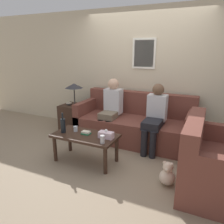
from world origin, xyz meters
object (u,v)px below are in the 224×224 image
at_px(wine_bottle, 63,125).
at_px(person_left, 111,107).
at_px(teddy_bear, 167,175).
at_px(drinking_glass, 76,129).
at_px(couch_side, 216,167).
at_px(coffee_table, 85,139).
at_px(couch_main, 135,125).
at_px(person_right, 155,115).

xyz_separation_m(wine_bottle, person_left, (0.35, 1.10, 0.09)).
bearing_deg(teddy_bear, drinking_glass, 174.80).
bearing_deg(person_left, couch_side, -26.02).
bearing_deg(drinking_glass, wine_bottle, -141.12).
relative_size(couch_side, coffee_table, 1.18).
bearing_deg(drinking_glass, person_left, 78.60).
bearing_deg(person_left, teddy_bear, -39.08).
bearing_deg(couch_main, person_right, -27.19).
distance_m(couch_main, couch_side, 1.85).
bearing_deg(teddy_bear, couch_side, 15.46).
relative_size(coffee_table, person_right, 0.87).
relative_size(couch_side, person_left, 1.01).
xyz_separation_m(couch_side, person_right, (-1.04, 0.85, 0.33)).
distance_m(couch_main, person_right, 0.61).
xyz_separation_m(couch_main, person_right, (0.46, -0.23, 0.33)).
xyz_separation_m(couch_main, coffee_table, (-0.44, -1.16, 0.07)).
bearing_deg(person_left, couch_main, 15.81).
distance_m(couch_side, drinking_glass, 2.16).
distance_m(coffee_table, teddy_bear, 1.38).
bearing_deg(couch_side, couch_main, 54.07).
xyz_separation_m(couch_side, teddy_bear, (-0.58, -0.16, -0.18)).
height_order(coffee_table, person_left, person_left).
height_order(person_right, teddy_bear, person_right).
bearing_deg(wine_bottle, couch_side, 3.55).
distance_m(couch_side, person_left, 2.21).
xyz_separation_m(couch_main, couch_side, (1.50, -1.08, 0.00)).
relative_size(wine_bottle, person_left, 0.27).
relative_size(drinking_glass, person_right, 0.07).
xyz_separation_m(couch_side, drinking_glass, (-2.15, -0.02, 0.18)).
relative_size(couch_side, teddy_bear, 3.65).
relative_size(coffee_table, drinking_glass, 11.84).
relative_size(wine_bottle, person_right, 0.28).
height_order(couch_side, drinking_glass, couch_side).
distance_m(couch_main, drinking_glass, 1.30).
xyz_separation_m(couch_main, wine_bottle, (-0.81, -1.23, 0.27)).
bearing_deg(couch_main, person_left, -164.19).
distance_m(coffee_table, person_right, 1.31).
xyz_separation_m(person_left, teddy_bear, (1.37, -1.12, -0.54)).
height_order(coffee_table, person_right, person_right).
relative_size(couch_side, person_right, 1.03).
bearing_deg(person_right, drinking_glass, -141.96).
relative_size(person_left, teddy_bear, 3.62).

